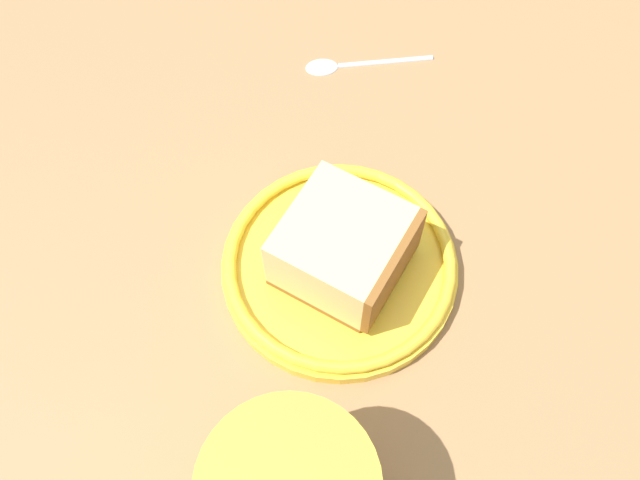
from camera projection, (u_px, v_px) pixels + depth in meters
ground_plane at (382, 264)px, 54.76cm from camera, size 151.88×151.88×3.05cm
small_plate at (340, 265)px, 51.88cm from camera, size 17.90×17.90×2.07cm
cake_slice at (344, 248)px, 49.20cm from camera, size 10.67×10.54×5.66cm
teaspoon at (342, 63)px, 62.23cm from camera, size 11.55×4.85×0.80cm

